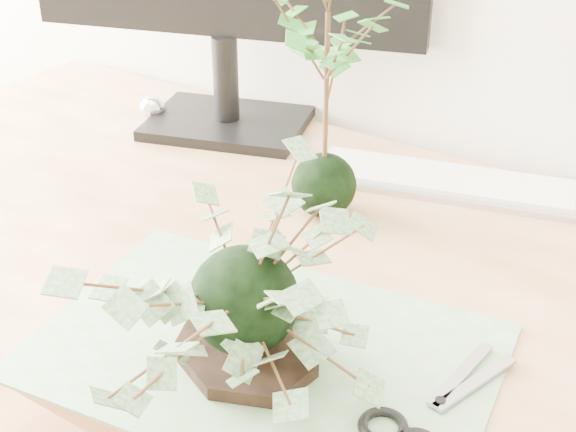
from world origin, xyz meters
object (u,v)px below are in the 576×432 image
(keyboard, at_px, (444,181))
(maple_kokedama, at_px, (328,29))
(desk, at_px, (319,311))
(ivy_kokedama, at_px, (243,256))

(keyboard, bearing_deg, maple_kokedama, -136.35)
(maple_kokedama, relative_size, keyboard, 0.90)
(maple_kokedama, xyz_separation_m, keyboard, (0.10, 0.17, -0.25))
(desk, relative_size, ivy_kokedama, 4.28)
(ivy_kokedama, xyz_separation_m, maple_kokedama, (-0.09, 0.30, 0.13))
(desk, xyz_separation_m, maple_kokedama, (-0.05, 0.09, 0.34))
(ivy_kokedama, bearing_deg, keyboard, 88.72)
(desk, distance_m, maple_kokedama, 0.35)
(desk, distance_m, keyboard, 0.28)
(ivy_kokedama, relative_size, maple_kokedama, 1.04)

